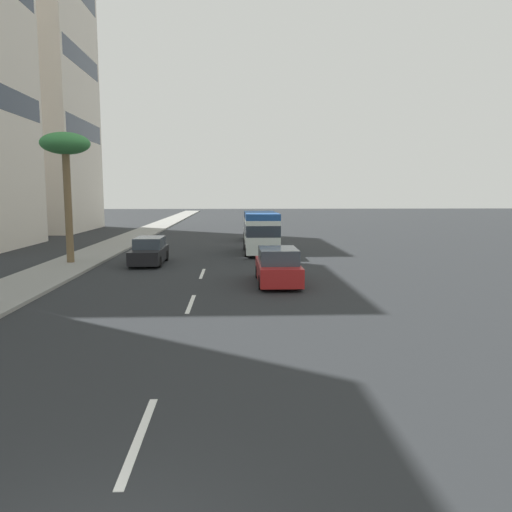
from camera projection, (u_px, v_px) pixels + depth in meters
The scene contains 11 objects.
ground_plane at pixel (211, 251), 36.49m from camera, with size 198.00×198.00×0.00m, color #26282B.
sidewalk_right at pixel (102, 251), 36.13m from camera, with size 162.00×3.31×0.15m, color gray.
lane_stripe_near at pixel (139, 437), 8.67m from camera, with size 3.20×0.16×0.01m, color silver.
lane_stripe_mid at pixel (191, 304), 19.13m from camera, with size 3.20×0.16×0.01m, color silver.
lane_stripe_far at pixel (202, 274), 26.29m from camera, with size 3.20×0.16×0.01m, color silver.
car_lead at pixel (254, 231), 45.10m from camera, with size 4.18×1.92×1.71m.
car_second at pixel (278, 267), 23.31m from camera, with size 4.79×1.96×1.70m.
minibus_third at pixel (261, 231), 34.95m from camera, with size 6.50×2.38×2.90m.
car_fourth at pixel (149, 251), 29.88m from camera, with size 4.73×1.83×1.60m.
palm_tree at pixel (65, 150), 28.78m from camera, with size 2.83×2.83×7.60m.
office_tower_far at pixel (18, 39), 53.69m from camera, with size 13.75×13.47×41.65m.
Camera 1 is at (-4.86, -1.67, 4.25)m, focal length 34.78 mm.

